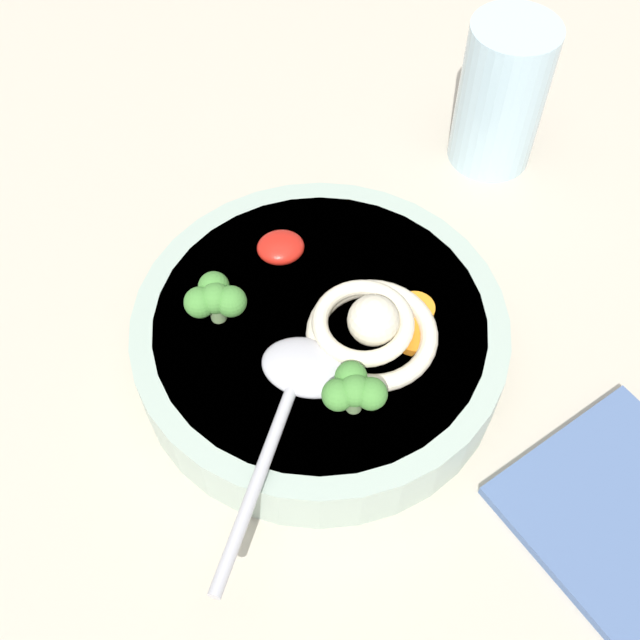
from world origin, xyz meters
The scene contains 11 objects.
table_slab centered at (0.00, 0.00, 1.46)cm, with size 133.97×133.97×2.92cm, color #BCB29E.
soup_bowl centered at (-1.64, -0.59, 5.33)cm, with size 25.97×25.97×4.67cm.
noodle_pile centered at (-4.58, 1.49, 8.80)cm, with size 9.70×9.51×3.90cm.
soup_spoon centered at (1.16, 4.64, 8.39)cm, with size 11.11×16.77×1.60cm.
chili_sauce_dollop centered at (0.34, -6.83, 8.35)cm, with size 3.42×3.07×1.54cm, color red.
broccoli_floret_far centered at (-2.40, 6.25, 9.59)cm, with size 4.04×3.48×3.19cm.
broccoli_floret_near_spoon centered at (5.12, -2.31, 9.65)cm, with size 4.16×3.58×3.29cm.
carrot_slice_left centered at (-8.16, -0.05, 7.89)cm, with size 2.70×2.70×0.61cm, color orange.
carrot_slice_beside_noodles centered at (-7.48, 2.20, 7.92)cm, with size 2.65×2.65×0.66cm, color orange.
drinking_glass centered at (-20.26, -18.38, 9.34)cm, with size 7.13×7.13×12.86cm, color silver.
folded_napkin centered at (-18.53, 15.12, 3.32)cm, with size 13.32×13.29×0.80cm, color #4C6693.
Camera 1 is at (4.24, 29.23, 51.54)cm, focal length 44.03 mm.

